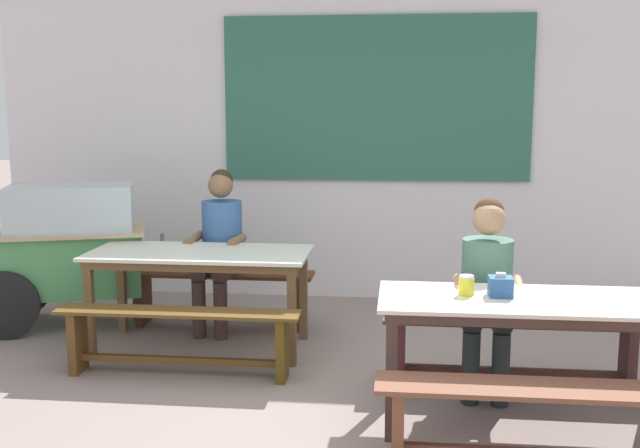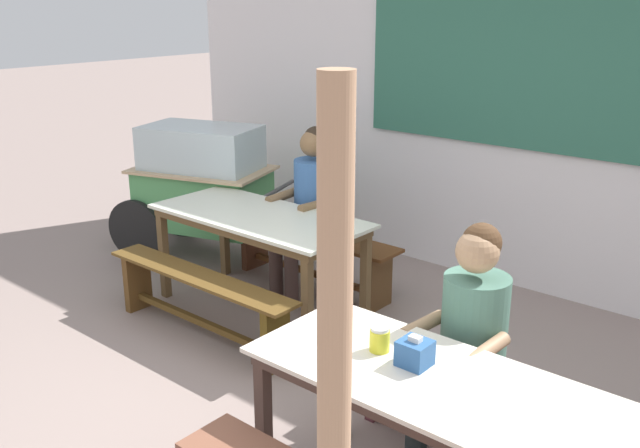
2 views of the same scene
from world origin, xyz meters
TOP-DOWN VIEW (x-y plane):
  - ground_plane at (0.00, 0.00)m, footprint 40.00×40.00m
  - backdrop_wall at (0.01, 2.78)m, footprint 6.73×0.23m
  - dining_table_far at (-0.99, 1.06)m, footprint 1.65×0.75m
  - dining_table_near at (1.25, -0.10)m, footprint 1.72×0.70m
  - bench_far_back at (-0.99, 1.65)m, footprint 1.57×0.32m
  - bench_far_front at (-0.99, 0.46)m, footprint 1.68×0.25m
  - bench_near_back at (1.25, 0.49)m, footprint 1.70×0.26m
  - food_cart at (-2.25, 1.58)m, footprint 1.67×1.14m
  - person_center_facing at (-0.97, 1.59)m, footprint 0.46×0.57m
  - person_right_near_table at (1.06, 0.43)m, footprint 0.46×0.54m
  - tissue_box at (1.08, -0.07)m, footprint 0.13×0.13m
  - condiment_jar at (0.89, -0.06)m, footprint 0.09×0.09m

SIDE VIEW (x-z plane):
  - ground_plane at x=0.00m, z-range 0.00..0.00m
  - bench_far_front at x=-0.99m, z-range 0.07..0.53m
  - bench_far_back at x=-0.99m, z-range 0.08..0.54m
  - bench_near_back at x=1.25m, z-range 0.08..0.54m
  - dining_table_near at x=1.25m, z-range 0.30..1.06m
  - dining_table_far at x=-0.99m, z-range 0.30..1.06m
  - food_cart at x=-2.25m, z-range 0.10..1.28m
  - person_right_near_table at x=1.06m, z-range 0.10..1.35m
  - person_center_facing at x=-0.97m, z-range 0.09..1.41m
  - condiment_jar at x=0.89m, z-range 0.76..0.87m
  - tissue_box at x=1.08m, z-range 0.75..0.88m
  - backdrop_wall at x=0.01m, z-range 0.07..3.13m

